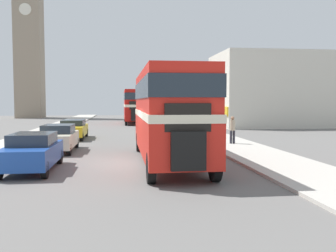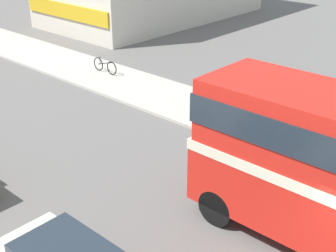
{
  "view_description": "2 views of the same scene",
  "coord_description": "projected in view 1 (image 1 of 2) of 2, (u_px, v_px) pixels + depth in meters",
  "views": [
    {
      "loc": [
        -0.22,
        -16.76,
        2.78
      ],
      "look_at": [
        1.91,
        -0.03,
        1.67
      ],
      "focal_mm": 40.0,
      "sensor_mm": 36.0,
      "label": 1
    },
    {
      "loc": [
        -7.96,
        -2.08,
        8.01
      ],
      "look_at": [
        1.91,
        6.86,
        1.71
      ],
      "focal_mm": 50.0,
      "sensor_mm": 36.0,
      "label": 2
    }
  ],
  "objects": [
    {
      "name": "ground_plane",
      "position": [
        126.0,
        163.0,
        16.8
      ],
      "size": [
        120.0,
        120.0,
        0.0
      ],
      "primitive_type": "plane",
      "color": "slate"
    },
    {
      "name": "sidewalk_right",
      "position": [
        269.0,
        159.0,
        17.64
      ],
      "size": [
        3.5,
        120.0,
        0.12
      ],
      "color": "#B7B2A8",
      "rests_on": "ground_plane"
    },
    {
      "name": "double_decker_bus",
      "position": [
        168.0,
        109.0,
        16.83
      ],
      "size": [
        2.53,
        10.28,
        4.07
      ],
      "color": "red",
      "rests_on": "ground_plane"
    },
    {
      "name": "bus_distant",
      "position": [
        134.0,
        104.0,
        47.72
      ],
      "size": [
        2.51,
        10.96,
        4.2
      ],
      "color": "#B2140F",
      "rests_on": "ground_plane"
    },
    {
      "name": "car_parked_near",
      "position": [
        32.0,
        151.0,
        14.99
      ],
      "size": [
        1.79,
        4.2,
        1.51
      ],
      "color": "#1E479E",
      "rests_on": "ground_plane"
    },
    {
      "name": "car_parked_mid",
      "position": [
        58.0,
        138.0,
        20.78
      ],
      "size": [
        1.8,
        4.26,
        1.49
      ],
      "color": "beige",
      "rests_on": "ground_plane"
    },
    {
      "name": "car_parked_far",
      "position": [
        73.0,
        129.0,
        27.84
      ],
      "size": [
        1.79,
        4.65,
        1.41
      ],
      "color": "gold",
      "rests_on": "ground_plane"
    },
    {
      "name": "pedestrian_walking",
      "position": [
        232.0,
        128.0,
        23.66
      ],
      "size": [
        0.35,
        0.35,
        1.72
      ],
      "color": "#282833",
      "rests_on": "sidewalk_right"
    },
    {
      "name": "bicycle_on_pavement",
      "position": [
        202.0,
        127.0,
        33.43
      ],
      "size": [
        0.05,
        1.76,
        0.78
      ],
      "color": "black",
      "rests_on": "sidewalk_right"
    },
    {
      "name": "church_tower",
      "position": [
        28.0,
        17.0,
        62.69
      ],
      "size": [
        4.44,
        4.44,
        33.25
      ],
      "color": "gray",
      "rests_on": "ground_plane"
    },
    {
      "name": "shop_building_block",
      "position": [
        290.0,
        90.0,
        42.22
      ],
      "size": [
        16.92,
        8.81,
        8.05
      ],
      "color": "beige",
      "rests_on": "ground_plane"
    }
  ]
}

